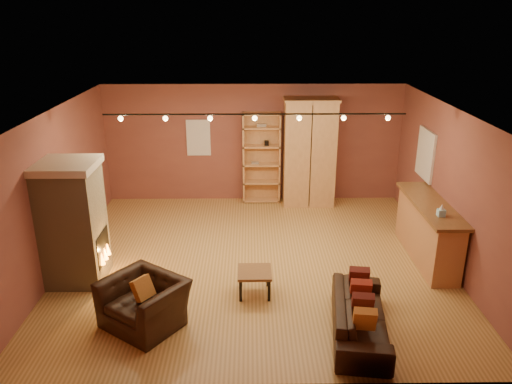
{
  "coord_description": "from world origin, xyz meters",
  "views": [
    {
      "loc": [
        -0.09,
        -8.27,
        4.43
      ],
      "look_at": [
        0.02,
        0.2,
        1.3
      ],
      "focal_mm": 35.0,
      "sensor_mm": 36.0,
      "label": 1
    }
  ],
  "objects_px": {
    "fireplace": "(74,223)",
    "bookcase": "(261,157)",
    "bar_counter": "(428,230)",
    "armchair": "(143,295)",
    "coffee_table": "(255,274)",
    "armoire": "(309,152)",
    "loveseat": "(360,310)"
  },
  "relations": [
    {
      "from": "fireplace",
      "to": "loveseat",
      "type": "relative_size",
      "value": 1.07
    },
    {
      "from": "bookcase",
      "to": "armoire",
      "type": "relative_size",
      "value": 0.86
    },
    {
      "from": "armoire",
      "to": "bar_counter",
      "type": "height_order",
      "value": "armoire"
    },
    {
      "from": "coffee_table",
      "to": "armchair",
      "type": "bearing_deg",
      "value": -153.22
    },
    {
      "from": "bookcase",
      "to": "fireplace",
      "type": "bearing_deg",
      "value": -130.84
    },
    {
      "from": "bookcase",
      "to": "loveseat",
      "type": "xyz_separation_m",
      "value": [
        1.3,
        -5.34,
        -0.72
      ]
    },
    {
      "from": "armoire",
      "to": "loveseat",
      "type": "bearing_deg",
      "value": -87.94
    },
    {
      "from": "loveseat",
      "to": "armchair",
      "type": "height_order",
      "value": "armchair"
    },
    {
      "from": "bookcase",
      "to": "armchair",
      "type": "relative_size",
      "value": 1.64
    },
    {
      "from": "bar_counter",
      "to": "armchair",
      "type": "xyz_separation_m",
      "value": [
        -4.85,
        -2.03,
        -0.08
      ]
    },
    {
      "from": "bookcase",
      "to": "bar_counter",
      "type": "distance_m",
      "value": 4.32
    },
    {
      "from": "armoire",
      "to": "bookcase",
      "type": "bearing_deg",
      "value": 169.41
    },
    {
      "from": "bar_counter",
      "to": "fireplace",
      "type": "bearing_deg",
      "value": -173.76
    },
    {
      "from": "bar_counter",
      "to": "coffee_table",
      "type": "distance_m",
      "value": 3.44
    },
    {
      "from": "fireplace",
      "to": "bookcase",
      "type": "distance_m",
      "value": 4.94
    },
    {
      "from": "armoire",
      "to": "loveseat",
      "type": "distance_m",
      "value": 5.21
    },
    {
      "from": "fireplace",
      "to": "bookcase",
      "type": "xyz_separation_m",
      "value": [
        3.23,
        3.74,
        0.04
      ]
    },
    {
      "from": "bookcase",
      "to": "armchair",
      "type": "distance_m",
      "value": 5.44
    },
    {
      "from": "bar_counter",
      "to": "armchair",
      "type": "height_order",
      "value": "bar_counter"
    },
    {
      "from": "armchair",
      "to": "bar_counter",
      "type": "bearing_deg",
      "value": 58.49
    },
    {
      "from": "loveseat",
      "to": "armchair",
      "type": "bearing_deg",
      "value": 93.19
    },
    {
      "from": "armchair",
      "to": "fireplace",
      "type": "bearing_deg",
      "value": 171.66
    },
    {
      "from": "bookcase",
      "to": "coffee_table",
      "type": "height_order",
      "value": "bookcase"
    },
    {
      "from": "armchair",
      "to": "coffee_table",
      "type": "bearing_deg",
      "value": 62.57
    },
    {
      "from": "bookcase",
      "to": "bar_counter",
      "type": "height_order",
      "value": "bookcase"
    },
    {
      "from": "loveseat",
      "to": "bar_counter",
      "type": "bearing_deg",
      "value": -29.04
    },
    {
      "from": "armoire",
      "to": "coffee_table",
      "type": "xyz_separation_m",
      "value": [
        -1.32,
        -4.05,
        -0.92
      ]
    },
    {
      "from": "fireplace",
      "to": "bookcase",
      "type": "height_order",
      "value": "bookcase"
    },
    {
      "from": "loveseat",
      "to": "armoire",
      "type": "bearing_deg",
      "value": 9.91
    },
    {
      "from": "armchair",
      "to": "coffee_table",
      "type": "relative_size",
      "value": 2.4
    },
    {
      "from": "fireplace",
      "to": "bar_counter",
      "type": "distance_m",
      "value": 6.3
    },
    {
      "from": "loveseat",
      "to": "coffee_table",
      "type": "distance_m",
      "value": 1.85
    }
  ]
}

